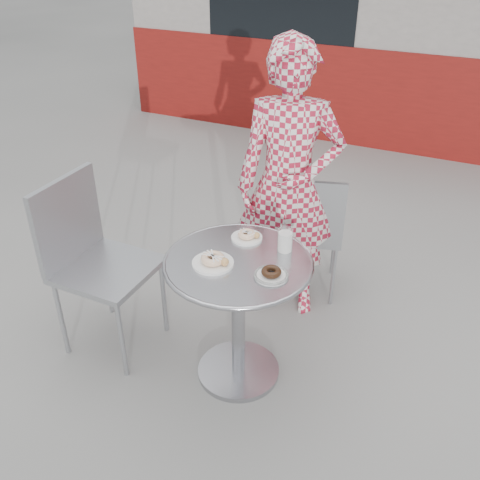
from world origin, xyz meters
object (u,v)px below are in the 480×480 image
at_px(chair_far, 307,253).
at_px(seated_person, 289,186).
at_px(bistro_table, 238,291).
at_px(plate_far, 247,236).
at_px(plate_near, 214,261).
at_px(chair_left, 110,298).
at_px(milk_cup, 285,241).
at_px(plate_checker, 271,274).

distance_m(chair_far, seated_person, 0.59).
distance_m(bistro_table, seated_person, 0.74).
distance_m(plate_far, plate_near, 0.28).
height_order(chair_left, milk_cup, chair_left).
xyz_separation_m(seated_person, plate_near, (-0.08, -0.77, -0.07)).
bearing_deg(seated_person, chair_left, -150.93).
bearing_deg(chair_left, plate_far, -68.97).
bearing_deg(chair_left, milk_cup, -74.81).
bearing_deg(plate_checker, bistro_table, 164.64).
height_order(bistro_table, plate_near, plate_near).
relative_size(chair_far, plate_near, 4.35).
height_order(plate_near, plate_checker, plate_near).
relative_size(bistro_table, chair_left, 0.74).
xyz_separation_m(chair_far, chair_left, (-0.82, -0.96, 0.04)).
xyz_separation_m(bistro_table, chair_left, (-0.76, -0.07, -0.25)).
bearing_deg(milk_cup, plate_near, -135.31).
relative_size(seated_person, plate_checker, 10.26).
bearing_deg(chair_far, milk_cup, 82.02).
height_order(bistro_table, plate_far, plate_far).
relative_size(plate_near, plate_checker, 1.23).
distance_m(chair_far, chair_left, 1.27).
bearing_deg(chair_far, seated_person, 54.16).
xyz_separation_m(seated_person, plate_far, (-0.03, -0.49, -0.07)).
xyz_separation_m(seated_person, plate_checker, (0.20, -0.74, -0.08)).
bearing_deg(plate_far, chair_far, 81.06).
height_order(plate_far, milk_cup, milk_cup).
distance_m(chair_left, plate_far, 0.88).
bearing_deg(plate_near, bistro_table, 40.09).
bearing_deg(seated_person, bistro_table, -105.51).
xyz_separation_m(chair_far, plate_near, (-0.16, -0.97, 0.49)).
relative_size(bistro_table, plate_checker, 4.59).
xyz_separation_m(chair_far, plate_far, (-0.11, -0.69, 0.48)).
height_order(chair_left, seated_person, seated_person).
distance_m(chair_left, plate_checker, 1.04).
height_order(seated_person, plate_checker, seated_person).
bearing_deg(chair_left, plate_near, -90.53).
relative_size(seated_person, milk_cup, 13.65).
height_order(chair_left, plate_far, chair_left).
bearing_deg(plate_checker, plate_near, -174.95).
bearing_deg(seated_person, plate_near, -112.38).
xyz_separation_m(chair_left, plate_checker, (0.94, 0.01, 0.44)).
relative_size(bistro_table, plate_far, 4.64).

